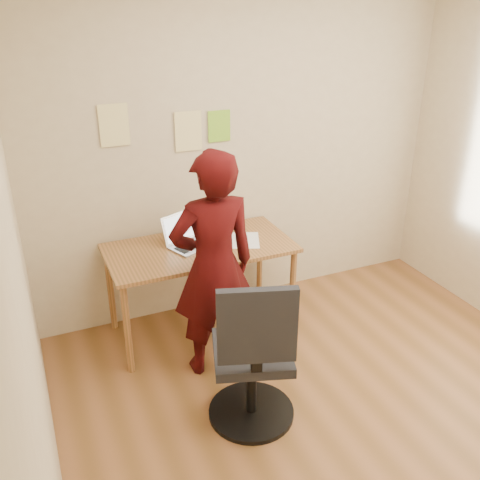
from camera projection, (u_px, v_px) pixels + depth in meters
name	position (u px, v px, depth m)	size (l,w,h in m)	color
room	(377.00, 229.00, 2.81)	(3.58, 3.58, 2.78)	brown
desk	(200.00, 257.00, 4.06)	(1.40, 0.70, 0.74)	#A06737
laptop	(188.00, 239.00, 4.03)	(0.40, 0.38, 0.23)	#B2B2BA
paper_sheet	(245.00, 240.00, 4.13)	(0.21, 0.30, 0.00)	white
phone	(225.00, 254.00, 3.89)	(0.10, 0.12, 0.01)	black
wall_note_left	(114.00, 125.00, 3.78)	(0.21, 0.00, 0.30)	#F0DF8F
wall_note_mid	(188.00, 131.00, 4.01)	(0.21, 0.00, 0.30)	#F0DF8F
wall_note_right	(219.00, 126.00, 4.10)	(0.18, 0.00, 0.24)	#80C22B
office_chair	(253.00, 364.00, 3.21)	(0.59, 0.60, 1.06)	black
person	(214.00, 267.00, 3.58)	(0.59, 0.39, 1.62)	#340707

